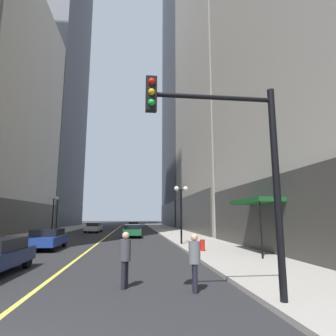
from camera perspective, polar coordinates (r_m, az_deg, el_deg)
The scene contains 18 objects.
ground_plane at distance 39.47m, azimuth -11.27°, elevation -12.69°, with size 200.00×200.00×0.00m, color #262628.
sidewalk_left at distance 40.89m, azimuth -23.13°, elevation -11.89°, with size 4.50×78.00×0.15m, color #9E9991.
sidewalk_right at distance 39.74m, azimuth 0.98°, elevation -12.74°, with size 4.50×78.00×0.15m, color #9E9991.
lane_centre_stripe at distance 39.47m, azimuth -11.27°, elevation -12.68°, with size 0.16×70.00×0.01m, color #E5D64C.
building_left_far at distance 76.36m, azimuth -21.74°, elevation 19.55°, with size 11.63×26.00×77.51m.
building_right_mid at distance 52.99m, azimuth 13.24°, elevation 28.50°, with size 15.72×24.00×69.62m.
building_right_far at distance 75.44m, azimuth 5.80°, elevation 19.20°, with size 14.91×26.00×77.36m.
storefront_awning_right at distance 16.88m, azimuth 17.26°, elevation -6.48°, with size 1.60×4.32×3.12m.
car_blue at distance 20.91m, azimuth -23.26°, elevation -12.89°, with size 1.98×4.32×1.32m.
car_green at distance 30.45m, azimuth -7.24°, elevation -12.36°, with size 1.83×4.67×1.32m.
car_silver at distance 40.69m, azimuth -14.76°, elevation -11.45°, with size 1.98×4.49×1.32m.
car_maroon at distance 47.97m, azimuth -7.04°, elevation -11.39°, with size 1.93×4.80×1.32m.
pedestrian_with_orange_bag at distance 9.14m, azimuth -8.62°, elevation -17.01°, with size 0.46×0.46×1.68m.
pedestrian_in_grey_suit at distance 8.64m, azimuth 5.37°, elevation -17.61°, with size 0.37×0.37×1.65m.
traffic_light_near_right at distance 7.37m, azimuth 13.44°, elevation 3.04°, with size 3.43×0.35×5.65m.
street_lamp_left_far at distance 35.56m, azimuth -22.12°, elevation -7.26°, with size 1.06×0.36×4.43m.
street_lamp_right_mid at distance 21.61m, azimuth 2.67°, elevation -6.80°, with size 1.06×0.36×4.43m.
fire_hydrant_right at distance 17.39m, azimuth 6.97°, elevation -15.45°, with size 0.28×0.28×0.80m, color red.
Camera 1 is at (2.81, -4.31, 2.15)m, focal length 30.23 mm.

